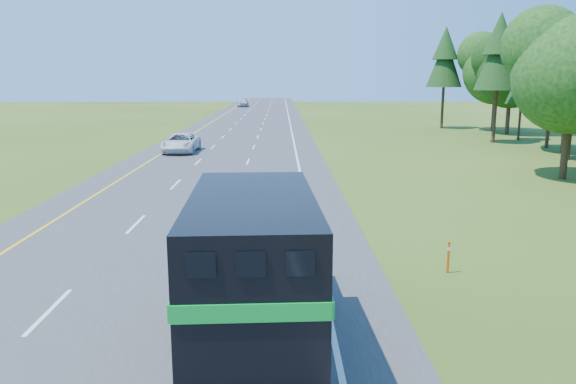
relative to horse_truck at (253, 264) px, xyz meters
name	(u,v)px	position (x,y,z in m)	size (l,w,h in m)	color
road	(236,144)	(-3.65, 40.98, -1.96)	(15.00, 260.00, 0.04)	#38383A
lane_markings	(236,143)	(-3.65, 40.98, -1.94)	(11.15, 260.00, 0.01)	yellow
horse_truck	(253,264)	(0.00, 0.00, 0.00)	(2.90, 8.31, 3.63)	black
white_suv	(181,143)	(-7.68, 34.62, -1.17)	(2.58, 5.59, 1.55)	silver
far_car	(243,103)	(-7.61, 111.45, -1.07)	(2.06, 5.11, 1.74)	#B0B0B7
delineator	(448,256)	(5.88, 4.90, -1.43)	(0.08, 0.05, 1.03)	#FF520D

